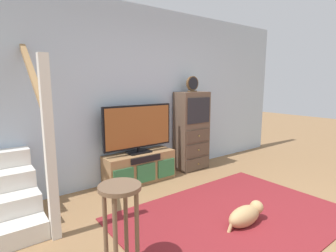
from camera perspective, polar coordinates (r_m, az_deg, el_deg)
The scene contains 9 objects.
ground_plane at distance 3.01m, azimuth 23.57°, elevation -22.05°, with size 20.00×20.00×0.00m, color olive.
back_wall at distance 4.33m, azimuth -4.77°, elevation 6.95°, with size 6.40×0.12×2.70m, color #A8BCD1.
area_rug at distance 3.30m, azimuth 14.02°, elevation -18.51°, with size 2.60×1.80×0.01m, color maroon.
media_console at distance 4.15m, azimuth -6.12°, elevation -8.94°, with size 1.12×0.38×0.46m.
television at distance 4.02m, azimuth -6.45°, elevation -0.35°, with size 1.15×0.22×0.74m.
side_cabinet at distance 4.67m, azimuth 5.18°, elevation -1.08°, with size 0.58×0.38×1.37m.
desk_clock at distance 4.57m, azimuth 5.32°, elevation 9.06°, with size 0.24×0.08×0.27m.
bar_stool_near at distance 2.21m, azimuth -10.32°, elevation -17.19°, with size 0.34×0.34×0.75m.
dog at distance 3.12m, azimuth 16.59°, elevation -18.03°, with size 0.54×0.21×0.23m.
Camera 1 is at (-2.30, -1.20, 1.54)m, focal length 28.05 mm.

